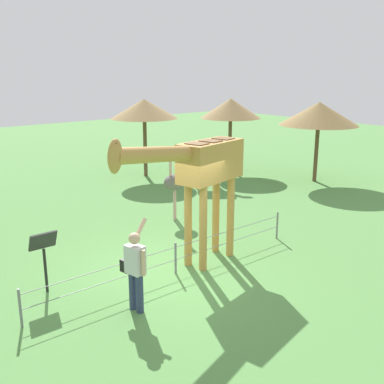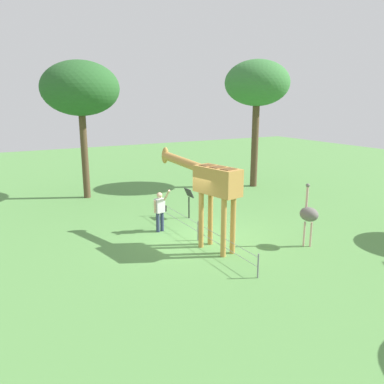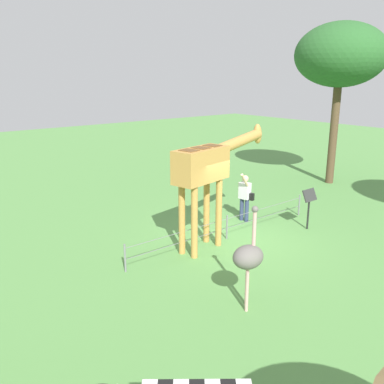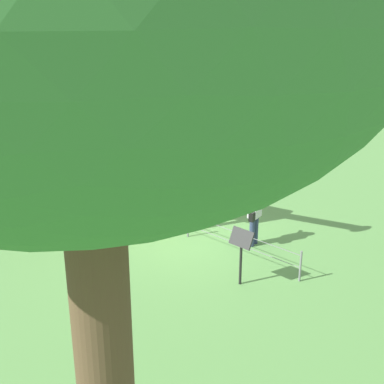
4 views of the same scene
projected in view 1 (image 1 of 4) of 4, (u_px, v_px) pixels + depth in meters
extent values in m
plane|color=#568E47|center=(174.00, 273.00, 10.48)|extent=(60.00, 60.00, 0.00)
cylinder|color=#BC8942|center=(203.00, 229.00, 10.38)|extent=(0.18, 0.18, 2.00)
cylinder|color=#BC8942|center=(188.00, 225.00, 10.65)|extent=(0.18, 0.18, 2.00)
cylinder|color=#BC8942|center=(230.00, 217.00, 11.21)|extent=(0.18, 0.18, 2.00)
cylinder|color=#BC8942|center=(216.00, 213.00, 11.48)|extent=(0.18, 0.18, 2.00)
cube|color=#BC8942|center=(210.00, 161.00, 10.55)|extent=(1.81, 1.02, 0.90)
cube|color=brown|center=(197.00, 144.00, 10.06)|extent=(0.44, 0.50, 0.02)
cube|color=brown|center=(211.00, 141.00, 10.43)|extent=(0.44, 0.50, 0.02)
cube|color=brown|center=(223.00, 138.00, 10.81)|extent=(0.44, 0.50, 0.02)
cylinder|color=#BC8942|center=(159.00, 154.00, 9.14)|extent=(2.35, 0.78, 0.57)
ellipsoid|color=#BC8942|center=(115.00, 156.00, 8.24)|extent=(0.39, 0.32, 0.67)
cylinder|color=brown|center=(116.00, 147.00, 8.15)|extent=(0.05, 0.05, 0.14)
cylinder|color=brown|center=(113.00, 146.00, 8.24)|extent=(0.05, 0.05, 0.14)
cylinder|color=navy|center=(133.00, 290.00, 8.81)|extent=(0.14, 0.14, 0.78)
cylinder|color=navy|center=(140.00, 293.00, 8.68)|extent=(0.14, 0.14, 0.78)
cube|color=silver|center=(135.00, 259.00, 8.57)|extent=(0.30, 0.40, 0.55)
sphere|color=#D8AD8C|center=(134.00, 239.00, 8.47)|extent=(0.22, 0.22, 0.22)
cylinder|color=#D8AD8C|center=(139.00, 231.00, 8.76)|extent=(0.41, 0.15, 0.48)
cylinder|color=#D8AD8C|center=(143.00, 263.00, 8.44)|extent=(0.08, 0.08, 0.50)
cube|color=black|center=(125.00, 266.00, 8.72)|extent=(0.15, 0.22, 0.24)
cylinder|color=black|center=(215.00, 173.00, 18.31)|extent=(0.12, 0.12, 0.95)
cylinder|color=black|center=(215.00, 175.00, 18.02)|extent=(0.12, 0.12, 0.95)
cylinder|color=black|center=(195.00, 173.00, 18.29)|extent=(0.12, 0.12, 0.95)
cylinder|color=black|center=(195.00, 175.00, 18.00)|extent=(0.12, 0.12, 0.95)
cube|color=silver|center=(192.00, 155.00, 17.94)|extent=(0.41, 0.45, 0.60)
cube|color=black|center=(196.00, 155.00, 17.95)|extent=(0.41, 0.45, 0.60)
cube|color=silver|center=(201.00, 155.00, 17.95)|extent=(0.41, 0.45, 0.60)
cube|color=black|center=(205.00, 155.00, 17.96)|extent=(0.41, 0.45, 0.60)
cube|color=silver|center=(209.00, 155.00, 17.96)|extent=(0.41, 0.45, 0.60)
cube|color=black|center=(214.00, 154.00, 17.96)|extent=(0.41, 0.45, 0.60)
cube|color=silver|center=(218.00, 154.00, 17.97)|extent=(0.41, 0.45, 0.60)
cylinder|color=silver|center=(224.00, 151.00, 17.93)|extent=(0.47, 0.43, 0.47)
ellipsoid|color=black|center=(231.00, 147.00, 17.90)|extent=(0.42, 0.39, 0.22)
cylinder|color=#CC9E93|center=(174.00, 206.00, 13.96)|extent=(0.07, 0.07, 0.90)
cylinder|color=#CC9E93|center=(175.00, 204.00, 14.18)|extent=(0.07, 0.07, 0.90)
ellipsoid|color=#66605B|center=(175.00, 182.00, 13.88)|extent=(0.70, 0.56, 0.49)
cylinder|color=#CC9E93|center=(170.00, 165.00, 13.65)|extent=(0.08, 0.08, 0.80)
sphere|color=#66605B|center=(170.00, 150.00, 13.53)|extent=(0.14, 0.14, 0.14)
cylinder|color=brown|center=(316.00, 153.00, 18.72)|extent=(0.16, 0.16, 2.31)
cone|color=olive|center=(319.00, 114.00, 18.30)|extent=(3.15, 3.15, 0.92)
cylinder|color=brown|center=(230.00, 145.00, 20.67)|extent=(0.16, 0.16, 2.38)
cone|color=#997A4C|center=(231.00, 108.00, 20.25)|extent=(2.67, 2.67, 0.86)
cylinder|color=brown|center=(145.00, 147.00, 19.62)|extent=(0.16, 0.16, 2.48)
cone|color=#997A4C|center=(144.00, 109.00, 19.20)|extent=(2.82, 2.82, 0.80)
cylinder|color=black|center=(46.00, 271.00, 9.47)|extent=(0.06, 0.06, 0.95)
cube|color=#2D2D2D|center=(43.00, 241.00, 9.30)|extent=(0.56, 0.21, 0.38)
cylinder|color=slate|center=(277.00, 225.00, 12.50)|extent=(0.05, 0.05, 0.75)
cylinder|color=slate|center=(176.00, 258.00, 10.34)|extent=(0.05, 0.05, 0.75)
cylinder|color=slate|center=(20.00, 308.00, 8.17)|extent=(0.05, 0.05, 0.75)
cube|color=slate|center=(175.00, 247.00, 10.27)|extent=(7.00, 0.01, 0.01)
cube|color=slate|center=(176.00, 260.00, 10.35)|extent=(7.00, 0.01, 0.01)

